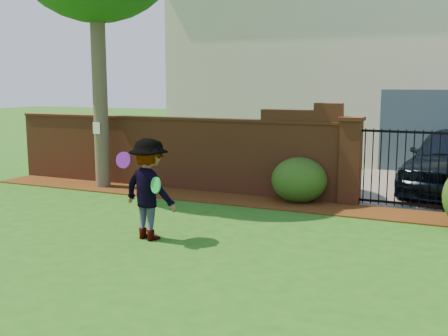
% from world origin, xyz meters
% --- Properties ---
extents(ground, '(80.00, 80.00, 0.01)m').
position_xyz_m(ground, '(0.00, 0.00, -0.01)').
color(ground, '#205615').
rests_on(ground, ground).
extents(mulch_bed, '(11.10, 1.08, 0.03)m').
position_xyz_m(mulch_bed, '(-0.95, 3.34, 0.01)').
color(mulch_bed, '#3D200B').
rests_on(mulch_bed, ground).
extents(brick_wall, '(8.70, 0.31, 2.16)m').
position_xyz_m(brick_wall, '(-2.01, 4.00, 0.93)').
color(brick_wall, brown).
rests_on(brick_wall, ground).
extents(pillar_left, '(0.50, 0.50, 1.88)m').
position_xyz_m(pillar_left, '(2.40, 4.00, 0.96)').
color(pillar_left, brown).
rests_on(pillar_left, ground).
extents(iron_gate, '(1.78, 0.03, 1.60)m').
position_xyz_m(iron_gate, '(3.50, 4.00, 0.85)').
color(iron_gate, black).
rests_on(iron_gate, ground).
extents(driveway, '(3.20, 8.00, 0.01)m').
position_xyz_m(driveway, '(3.50, 8.00, 0.01)').
color(driveway, slate).
rests_on(driveway, ground).
extents(house, '(12.40, 6.40, 6.30)m').
position_xyz_m(house, '(1.00, 12.00, 3.16)').
color(house, beige).
rests_on(house, ground).
extents(paper_notice, '(0.20, 0.01, 0.28)m').
position_xyz_m(paper_notice, '(-3.60, 3.21, 1.50)').
color(paper_notice, white).
rests_on(paper_notice, tree).
extents(shrub_left, '(1.21, 1.21, 0.99)m').
position_xyz_m(shrub_left, '(1.36, 3.73, 0.50)').
color(shrub_left, '#1A4514').
rests_on(shrub_left, ground).
extents(man, '(1.22, 0.89, 1.69)m').
position_xyz_m(man, '(-0.16, 0.00, 0.84)').
color(man, gray).
rests_on(man, ground).
extents(frisbee_purple, '(0.28, 0.10, 0.27)m').
position_xyz_m(frisbee_purple, '(-0.57, -0.06, 1.32)').
color(frisbee_purple, purple).
rests_on(frisbee_purple, man).
extents(frisbee_green, '(0.26, 0.17, 0.26)m').
position_xyz_m(frisbee_green, '(0.14, -0.22, 0.98)').
color(frisbee_green, green).
rests_on(frisbee_green, man).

